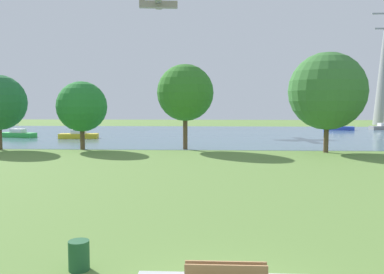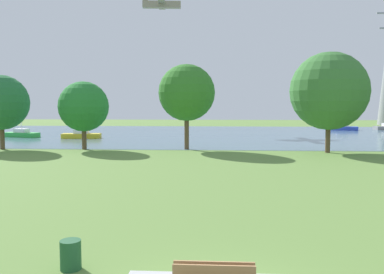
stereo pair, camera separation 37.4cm
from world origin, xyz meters
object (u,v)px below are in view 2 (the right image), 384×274
Objects in this scene: sailboat_green at (21,134)px; light_aircraft at (161,4)px; litter_bin at (71,255)px; tree_west_near at (84,107)px; tree_east_near at (1,103)px; tree_mid_shore at (329,91)px; tree_west_far at (187,93)px; sailboat_blue at (342,128)px; sailboat_yellow at (81,135)px.

light_aircraft reaches higher than sailboat_green.
litter_bin is 0.12× the size of tree_west_near.
tree_mid_shore is (30.76, -0.78, 1.02)m from tree_east_near.
sailboat_green is 0.74× the size of light_aircraft.
tree_west_far is (17.83, 1.11, 0.94)m from tree_east_near.
tree_mid_shore is at bearing -108.76° from sailboat_blue.
sailboat_green is 38.91m from tree_mid_shore.
tree_west_near reaches higher than sailboat_blue.
tree_east_near is 0.85× the size of light_aircraft.
sailboat_yellow is 18.99m from tree_west_far.
light_aircraft is (-5.56, 59.52, 20.63)m from litter_bin.
sailboat_blue is at bearing 41.95° from tree_west_near.
litter_bin is at bearing -58.77° from tree_east_near.
tree_east_near is at bearing 121.23° from litter_bin.
tree_west_far is (-23.57, -29.45, 5.01)m from sailboat_blue.
tree_mid_shore is at bearing -1.45° from tree_east_near.
litter_bin is 32.78m from tree_east_near.
sailboat_blue is 0.78× the size of tree_east_near.
tree_east_near is (-3.55, -12.59, 4.06)m from sailboat_yellow.
litter_bin is at bearing -91.93° from tree_west_far.
litter_bin is 0.09× the size of light_aircraft.
tree_west_near is 10.01m from tree_west_far.
tree_mid_shore is at bearing -22.37° from sailboat_green.
sailboat_green is (-46.32, -16.65, 0.01)m from sailboat_blue.
sailboat_yellow reaches higher than sailboat_green.
tree_mid_shore is (22.83, -1.26, 1.40)m from tree_west_near.
litter_bin is 0.11× the size of tree_east_near.
sailboat_green reaches higher than litter_bin.
tree_west_far reaches higher than sailboat_blue.
tree_west_far reaches higher than tree_east_near.
sailboat_yellow reaches higher than tree_west_near.
sailboat_yellow is at bearing 153.83° from tree_mid_shore.
sailboat_yellow is at bearing 109.86° from tree_west_near.
sailboat_blue is at bearing 36.43° from tree_east_near.
tree_west_near is at bearing -138.05° from sailboat_blue.
light_aircraft is at bearing 120.91° from tree_mid_shore.
sailboat_blue is 36.48m from light_aircraft.
light_aircraft reaches higher than tree_west_near.
tree_west_near reaches higher than litter_bin.
tree_east_near reaches higher than sailboat_green.
light_aircraft is at bearing 102.05° from tree_west_far.
tree_east_near is at bearing -143.57° from sailboat_blue.
tree_west_far reaches higher than sailboat_yellow.
sailboat_yellow is 0.86× the size of light_aircraft.
tree_west_far is at bearing -128.67° from sailboat_blue.
sailboat_green is 18.95m from tree_west_near.
sailboat_yellow is at bearing -112.04° from light_aircraft.
sailboat_blue is 0.90× the size of sailboat_green.
tree_west_far reaches higher than litter_bin.
tree_east_near is at bearing -109.61° from light_aircraft.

